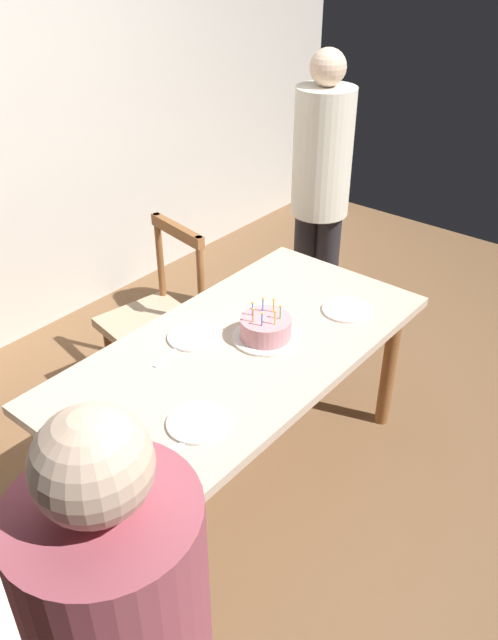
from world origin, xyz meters
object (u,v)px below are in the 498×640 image
(plate_near_celebrant, at_px, (198,423))
(chair_spindle_back, at_px, (156,321))
(birthday_cake, at_px, (266,329))
(dining_table, at_px, (241,363))
(plate_far_side, at_px, (194,337))
(person_guest, at_px, (320,188))
(plate_near_guest, at_px, (347,310))

(plate_near_celebrant, bearing_deg, chair_spindle_back, 54.89)
(birthday_cake, bearing_deg, dining_table, 156.96)
(dining_table, distance_m, plate_far_side, 0.23)
(dining_table, relative_size, chair_spindle_back, 1.78)
(birthday_cake, bearing_deg, person_guest, 23.47)
(dining_table, distance_m, person_guest, 1.31)
(birthday_cake, relative_size, chair_spindle_back, 0.29)
(dining_table, xyz_separation_m, chair_spindle_back, (0.19, 0.74, -0.19))
(plate_near_celebrant, xyz_separation_m, chair_spindle_back, (0.65, 0.93, -0.28))
(dining_table, height_order, plate_far_side, plate_far_side)
(plate_far_side, distance_m, person_guest, 1.32)
(plate_near_guest, relative_size, person_guest, 0.13)
(plate_near_guest, bearing_deg, chair_spindle_back, 108.91)
(birthday_cake, distance_m, chair_spindle_back, 0.85)
(plate_far_side, height_order, person_guest, person_guest)
(plate_far_side, height_order, plate_near_guest, same)
(dining_table, xyz_separation_m, plate_near_guest, (0.51, -0.19, 0.10))
(plate_near_guest, bearing_deg, person_guest, 42.10)
(plate_near_guest, distance_m, chair_spindle_back, 1.02)
(plate_near_celebrant, relative_size, chair_spindle_back, 0.23)
(birthday_cake, relative_size, plate_far_side, 1.27)
(birthday_cake, bearing_deg, chair_spindle_back, 83.86)
(dining_table, distance_m, plate_near_guest, 0.55)
(plate_far_side, xyz_separation_m, plate_near_guest, (0.59, -0.38, 0.00))
(birthday_cake, relative_size, plate_near_celebrant, 1.27)
(plate_far_side, bearing_deg, plate_near_guest, -32.84)
(plate_near_celebrant, bearing_deg, dining_table, 22.33)
(dining_table, distance_m, plate_near_celebrant, 0.51)
(plate_near_guest, height_order, chair_spindle_back, chair_spindle_back)
(birthday_cake, bearing_deg, plate_far_side, 128.75)
(birthday_cake, height_order, chair_spindle_back, chair_spindle_back)
(person_guest, bearing_deg, plate_near_guest, -137.90)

